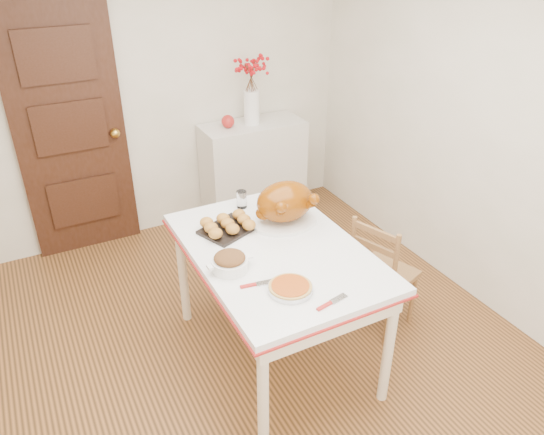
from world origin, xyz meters
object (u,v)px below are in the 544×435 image
sideboard (253,171)px  kitchen_table (276,304)px  turkey_platter (285,204)px  pumpkin_pie (290,287)px  chair_oak (384,271)px

sideboard → kitchen_table: 1.92m
turkey_platter → pumpkin_pie: bearing=-106.0°
sideboard → kitchen_table: sideboard is taller
sideboard → turkey_platter: bearing=-108.4°
sideboard → turkey_platter: (-0.52, -1.55, 0.51)m
kitchen_table → turkey_platter: 0.63m
sideboard → chair_oak: 1.83m
sideboard → kitchen_table: (-0.70, -1.78, -0.05)m
kitchen_table → pumpkin_pie: bearing=-107.6°
kitchen_table → chair_oak: size_ratio=1.62×
kitchen_table → pumpkin_pie: (-0.13, -0.40, 0.44)m
kitchen_table → turkey_platter: size_ratio=3.24×
chair_oak → pumpkin_pie: 1.09m
chair_oak → pumpkin_pie: pumpkin_pie is taller
sideboard → kitchen_table: bearing=-111.5°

